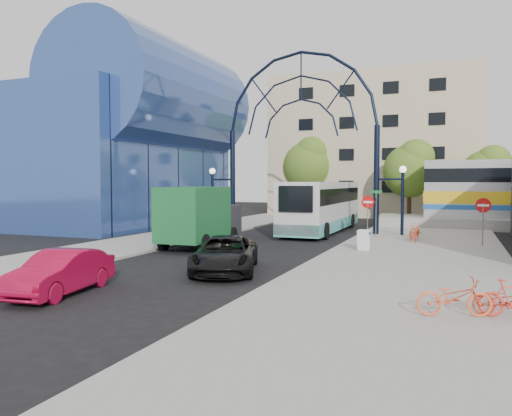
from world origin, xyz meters
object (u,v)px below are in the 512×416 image
at_px(tree_north_c, 488,172).
at_px(black_suv, 225,254).
at_px(stop_sign, 368,206).
at_px(bike_near_b, 413,234).
at_px(bike_near_a, 418,230).
at_px(gateway_arch, 301,105).
at_px(bike_far_a, 507,301).
at_px(bike_far_c, 454,297).
at_px(street_name_sign, 376,203).
at_px(sandwich_board, 364,238).
at_px(city_bus, 322,206).
at_px(red_sedan, 60,272).
at_px(tree_north_b, 310,163).
at_px(do_not_enter_sign, 483,210).
at_px(tree_north_a, 411,168).
at_px(green_truck, 201,217).

distance_m(tree_north_c, black_suv, 31.14).
bearing_deg(stop_sign, bike_near_b, -30.21).
relative_size(black_suv, bike_near_a, 2.68).
distance_m(gateway_arch, bike_far_a, 23.13).
bearing_deg(bike_far_c, tree_north_c, -21.37).
relative_size(street_name_sign, bike_near_b, 1.81).
bearing_deg(sandwich_board, tree_north_c, 73.45).
bearing_deg(stop_sign, tree_north_c, 65.31).
bearing_deg(bike_far_c, bike_far_a, -92.16).
bearing_deg(stop_sign, city_bus, 137.67).
xyz_separation_m(red_sedan, bike_near_a, (9.10, 18.56, -0.07)).
distance_m(sandwich_board, bike_near_a, 6.54).
xyz_separation_m(tree_north_b, tree_north_c, (16.00, -2.00, -0.99)).
height_order(do_not_enter_sign, street_name_sign, street_name_sign).
bearing_deg(street_name_sign, stop_sign, -123.64).
bearing_deg(bike_near_b, black_suv, -134.64).
distance_m(tree_north_a, tree_north_b, 10.79).
relative_size(street_name_sign, green_truck, 0.44).
relative_size(tree_north_a, tree_north_b, 0.88).
height_order(tree_north_a, bike_near_a, tree_north_a).
distance_m(do_not_enter_sign, red_sedan, 20.62).
bearing_deg(tree_north_b, red_sedan, -86.18).
relative_size(bike_near_b, bike_far_a, 0.98).
relative_size(street_name_sign, tree_north_c, 0.43).
distance_m(tree_north_c, green_truck, 27.44).
bearing_deg(street_name_sign, gateway_arch, 164.93).
bearing_deg(bike_near_b, tree_north_a, 77.53).
xyz_separation_m(black_suv, bike_far_c, (8.07, -3.90, -0.09)).
height_order(sandwich_board, bike_near_a, sandwich_board).
bearing_deg(gateway_arch, city_bus, 49.02).
height_order(street_name_sign, bike_near_b, street_name_sign).
relative_size(sandwich_board, city_bus, 0.08).
relative_size(black_suv, red_sedan, 1.21).
distance_m(sandwich_board, bike_far_a, 11.97).
bearing_deg(stop_sign, gateway_arch, 157.37).
distance_m(sandwich_board, black_suv, 8.18).
relative_size(black_suv, bike_far_a, 3.10).
xyz_separation_m(do_not_enter_sign, black_suv, (-9.37, -11.17, -1.29)).
distance_m(do_not_enter_sign, bike_far_c, 15.19).
distance_m(do_not_enter_sign, tree_north_c, 18.11).
distance_m(bike_near_b, bike_far_c, 15.64).
bearing_deg(bike_far_a, bike_near_a, 19.49).
bearing_deg(bike_near_a, bike_near_b, -93.09).
bearing_deg(stop_sign, bike_far_a, -69.99).
height_order(stop_sign, city_bus, city_bus).
distance_m(city_bus, green_truck, 11.02).
xyz_separation_m(stop_sign, tree_north_c, (7.32, 15.93, 2.28)).
distance_m(red_sedan, bike_near_b, 19.04).
bearing_deg(red_sedan, bike_near_a, 55.68).
xyz_separation_m(red_sedan, bike_far_a, (12.35, 1.62, -0.13)).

